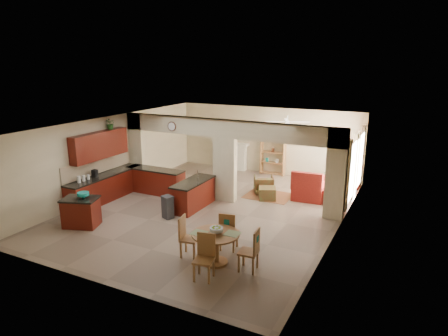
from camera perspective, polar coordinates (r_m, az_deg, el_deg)
The scene contains 39 objects.
floor at distance 13.04m, azimuth -1.85°, elevation -5.92°, with size 10.00×10.00×0.00m, color #806C59.
ceiling at distance 12.32m, azimuth -1.96°, elevation 6.33°, with size 10.00×10.00×0.00m, color white.
wall_back at distance 17.05m, azimuth 6.15°, elevation 3.95°, with size 8.00×8.00×0.00m, color beige.
wall_front at distance 8.78m, azimuth -17.80°, elevation -7.60°, with size 8.00×8.00×0.00m, color beige.
wall_left at distance 14.88m, azimuth -15.57°, elevation 1.83°, with size 10.00×10.00×0.00m, color beige.
wall_right at distance 11.33m, azimuth 16.20°, elevation -2.34°, with size 10.00×10.00×0.00m, color beige.
partition_left_pier at distance 15.43m, azimuth -12.28°, elevation 2.50°, with size 0.60×0.25×2.80m, color beige.
partition_center_pier at distance 13.54m, azimuth 0.13°, elevation -0.21°, with size 0.80×0.25×2.20m, color beige.
partition_right_pier at distance 12.32m, azimuth 15.71°, elevation -0.90°, with size 0.60×0.25×2.80m, color beige.
partition_header at distance 13.24m, azimuth 0.13°, elevation 5.64°, with size 8.00×0.25×0.60m, color beige.
kitchen_counter at distance 14.47m, azimuth -13.78°, elevation -2.27°, with size 2.52×3.29×1.48m.
upper_cabinets at distance 14.09m, azimuth -17.34°, elevation 3.13°, with size 0.35×2.40×0.90m, color #481408.
peninsula at distance 13.07m, azimuth -4.42°, elevation -3.77°, with size 0.70×1.85×0.91m.
wall_clock at distance 14.12m, azimuth -7.47°, elevation 5.91°, with size 0.34×0.34×0.03m, color #502A1A.
rug at distance 14.38m, azimuth 6.39°, elevation -3.95°, with size 1.60×1.30×0.01m, color brown.
fireplace at distance 17.68m, azimuth 1.03°, elevation 1.83°, with size 1.60×0.35×1.20m.
shelving_unit at distance 16.87m, azimuth 7.00°, elevation 2.07°, with size 1.00×0.32×1.80m, color #9B5D35.
window_a at distance 13.57m, azimuth 17.86°, elevation -0.48°, with size 0.02×0.90×1.90m, color white.
window_b at distance 15.21m, azimuth 18.89°, elevation 1.07°, with size 0.02×0.90×1.90m, color white.
glazed_door at distance 14.42m, azimuth 18.36°, elevation -0.24°, with size 0.02×0.70×2.10m, color white.
drape_a_left at distance 13.00m, azimuth 17.25°, elevation -1.10°, with size 0.10×0.28×2.30m, color #3D1918.
drape_a_right at distance 14.15m, azimuth 18.09°, elevation 0.12°, with size 0.10×0.28×2.30m, color #3D1918.
drape_b_left at distance 14.63m, azimuth 18.40°, elevation 0.58°, with size 0.10×0.28×2.30m, color #3D1918.
drape_b_right at distance 15.79m, azimuth 19.07°, elevation 1.55°, with size 0.10×0.28×2.30m, color #3D1918.
ceiling_fan at distance 14.51m, azimuth 9.05°, elevation 6.54°, with size 1.00×1.00×0.10m, color white.
kitchen_island at distance 12.35m, azimuth -19.73°, elevation -5.93°, with size 1.17×1.00×0.86m.
teal_bowl at distance 12.19m, azimuth -19.48°, elevation -3.66°, with size 0.34×0.34×0.16m, color #148C83.
trash_can at distance 12.36m, azimuth -8.04°, elevation -5.67°, with size 0.31×0.26×0.65m, color #2B2B2D.
dining_table at distance 9.56m, azimuth -1.20°, elevation -10.74°, with size 1.13×1.13×0.77m.
fruit_bowl at distance 9.41m, azimuth -1.09°, elevation -8.86°, with size 0.31×0.31×0.17m, color #88B727.
sofa at distance 14.78m, azimuth 15.61°, elevation -2.50°, with size 0.93×2.38×0.69m, color maroon.
chaise at distance 14.18m, azimuth 11.95°, elevation -3.59°, with size 1.05×0.86×0.42m, color maroon.
armchair at distance 14.58m, azimuth 5.69°, elevation -2.36°, with size 0.68×0.70×0.64m, color maroon.
ottoman at distance 13.98m, azimuth 6.19°, elevation -3.61°, with size 0.58×0.58×0.42m, color maroon.
plant at distance 14.40m, azimuth -15.91°, elevation 6.12°, with size 0.36×0.31×0.40m, color #1D4F15.
chair_north at distance 10.16m, azimuth 0.58°, elevation -8.86°, with size 0.49×0.49×1.02m.
chair_east at distance 9.25m, azimuth 4.03°, elevation -11.43°, with size 0.46×0.46×1.02m.
chair_south at distance 8.99m, azimuth -2.73°, elevation -12.24°, with size 0.49×0.49×1.02m.
chair_west at distance 9.94m, azimuth -5.40°, elevation -9.48°, with size 0.49×0.49×1.02m.
Camera 1 is at (5.83, -10.68, 4.69)m, focal length 32.00 mm.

